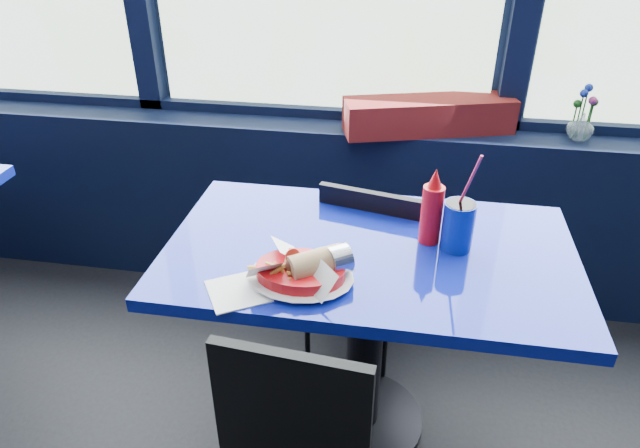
{
  "coord_description": "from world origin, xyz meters",
  "views": [
    {
      "loc": [
        0.39,
        0.59,
        1.67
      ],
      "look_at": [
        0.15,
        1.98,
        0.83
      ],
      "focal_mm": 32.0,
      "sensor_mm": 36.0,
      "label": 1
    }
  ],
  "objects": [
    {
      "name": "near_table",
      "position": [
        0.3,
        2.0,
        0.57
      ],
      "size": [
        1.2,
        0.7,
        0.75
      ],
      "color": "black",
      "rests_on": "ground"
    },
    {
      "name": "food_basket",
      "position": [
        0.14,
        1.81,
        0.78
      ],
      "size": [
        0.28,
        0.28,
        0.09
      ],
      "rotation": [
        0.0,
        0.0,
        0.18
      ],
      "color": "red",
      "rests_on": "near_table"
    },
    {
      "name": "chair_near_back",
      "position": [
        0.26,
        2.33,
        0.47
      ],
      "size": [
        0.44,
        0.44,
        0.82
      ],
      "rotation": [
        0.0,
        0.0,
        2.93
      ],
      "color": "black",
      "rests_on": "ground"
    },
    {
      "name": "planter_box",
      "position": [
        0.46,
        2.84,
        0.87
      ],
      "size": [
        0.71,
        0.36,
        0.14
      ],
      "primitive_type": "cube",
      "rotation": [
        0.0,
        0.0,
        0.29
      ],
      "color": "maroon",
      "rests_on": "window_sill"
    },
    {
      "name": "ketchup_bottle",
      "position": [
        0.47,
        2.07,
        0.85
      ],
      "size": [
        0.06,
        0.06,
        0.24
      ],
      "color": "red",
      "rests_on": "near_table"
    },
    {
      "name": "napkin",
      "position": [
        -0.02,
        1.73,
        0.75
      ],
      "size": [
        0.21,
        0.21,
        0.0
      ],
      "primitive_type": "cube",
      "rotation": [
        0.0,
        0.0,
        0.54
      ],
      "color": "white",
      "rests_on": "near_table"
    },
    {
      "name": "soda_cup",
      "position": [
        0.55,
        2.05,
        0.83
      ],
      "size": [
        0.09,
        0.09,
        0.31
      ],
      "rotation": [
        0.0,
        0.0,
        0.19
      ],
      "color": "#0E259A",
      "rests_on": "near_table"
    },
    {
      "name": "flower_vase",
      "position": [
        1.05,
        2.85,
        0.87
      ],
      "size": [
        0.14,
        0.14,
        0.22
      ],
      "rotation": [
        0.0,
        0.0,
        -0.34
      ],
      "color": "silver",
      "rests_on": "window_sill"
    },
    {
      "name": "window_sill",
      "position": [
        0.0,
        2.87,
        0.4
      ],
      "size": [
        5.0,
        0.26,
        0.8
      ],
      "primitive_type": "cube",
      "color": "black",
      "rests_on": "ground"
    }
  ]
}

